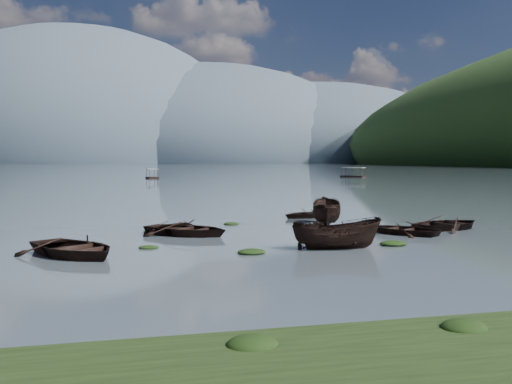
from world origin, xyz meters
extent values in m
plane|color=#4D5861|center=(0.00, 0.00, 0.00)|extent=(2400.00, 2400.00, 0.00)
ellipsoid|color=#475666|center=(-60.00, 900.00, 0.00)|extent=(520.00, 520.00, 340.00)
ellipsoid|color=#475666|center=(140.00, 900.00, 0.00)|extent=(520.00, 520.00, 260.00)
ellipsoid|color=#475666|center=(320.00, 900.00, 0.00)|extent=(520.00, 520.00, 220.00)
imported|color=black|center=(-10.48, 1.63, 0.00)|extent=(5.88, 6.25, 1.05)
imported|color=black|center=(-5.44, 8.80, 0.00)|extent=(4.36, 4.92, 0.84)
imported|color=black|center=(1.03, 0.78, 0.00)|extent=(4.33, 2.00, 1.62)
imported|color=black|center=(6.55, 4.98, 0.00)|extent=(4.72, 5.06, 0.85)
imported|color=black|center=(10.24, 6.21, 0.00)|extent=(5.52, 4.62, 0.98)
imported|color=black|center=(-5.04, 7.19, 0.00)|extent=(5.93, 5.78, 1.00)
imported|color=black|center=(4.38, 14.73, 0.00)|extent=(4.63, 3.96, 0.81)
imported|color=black|center=(3.98, 9.88, 0.00)|extent=(3.30, 5.08, 1.84)
ellipsoid|color=black|center=(-3.05, 0.41, 0.00)|extent=(1.23, 1.01, 0.27)
ellipsoid|color=black|center=(-7.29, 2.99, 0.00)|extent=(0.91, 0.73, 0.20)
ellipsoid|color=black|center=(4.05, 1.15, 0.00)|extent=(1.32, 1.06, 0.29)
ellipsoid|color=black|center=(3.09, 6.36, 0.00)|extent=(1.02, 0.86, 0.23)
ellipsoid|color=black|center=(3.61, 5.85, 0.00)|extent=(1.14, 0.91, 0.24)
ellipsoid|color=black|center=(-6.71, 8.59, 0.00)|extent=(1.13, 0.92, 0.24)
ellipsoid|color=black|center=(-1.71, 11.55, 0.00)|extent=(0.99, 0.82, 0.21)
ellipsoid|color=black|center=(6.39, 8.38, 0.00)|extent=(1.04, 0.83, 0.23)
camera|label=1|loc=(-8.71, -23.36, 4.04)|focal=40.00mm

